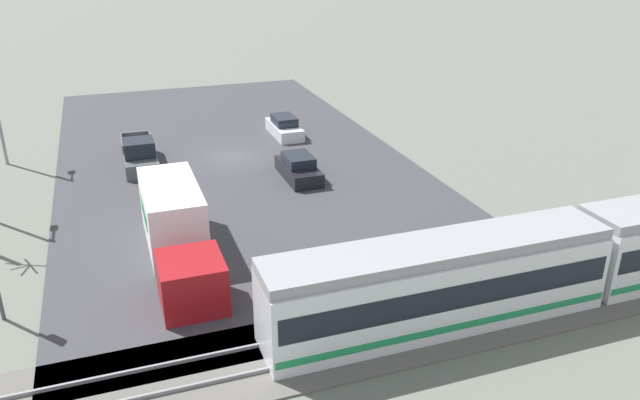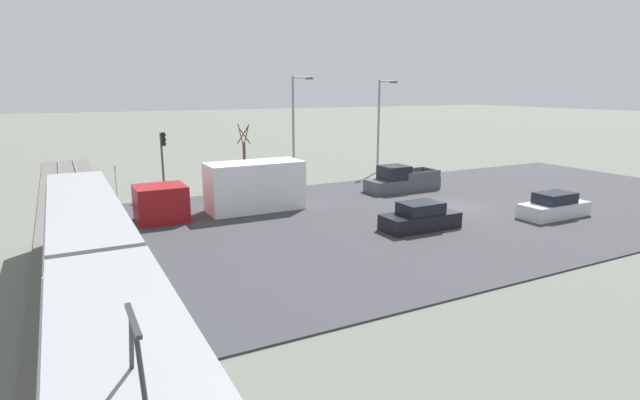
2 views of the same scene
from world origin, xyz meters
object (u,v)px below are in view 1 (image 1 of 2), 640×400
pickup_truck (139,155)px  sedan_car_1 (284,127)px  sedan_car_0 (299,168)px  light_rail_tram (588,255)px  box_truck (176,229)px

pickup_truck → sedan_car_1: (-10.77, -3.29, -0.12)m
sedan_car_0 → sedan_car_1: 8.98m
light_rail_tram → pickup_truck: (16.38, -22.18, -0.94)m
box_truck → sedan_car_0: 11.55m
sedan_car_0 → box_truck: bearing=-136.8°
pickup_truck → sedan_car_0: bearing=148.7°
pickup_truck → light_rail_tram: bearing=126.5°
light_rail_tram → sedan_car_1: (5.61, -25.46, -1.06)m
light_rail_tram → box_truck: light_rail_tram is taller
light_rail_tram → sedan_car_1: light_rail_tram is taller
light_rail_tram → pickup_truck: light_rail_tram is taller
sedan_car_0 → sedan_car_1: size_ratio=0.98×
light_rail_tram → sedan_car_0: bearing=-66.3°
pickup_truck → sedan_car_0: (-9.08, 5.53, -0.12)m
box_truck → pickup_truck: box_truck is taller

